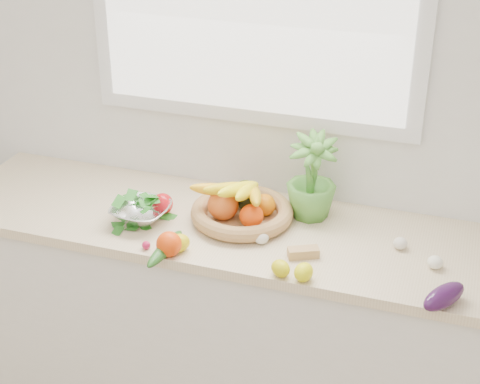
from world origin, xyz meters
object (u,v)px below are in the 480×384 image
(cucumber, at_px, (165,249))
(colander_with_spinach, at_px, (141,208))
(apple, at_px, (163,204))
(fruit_basket, at_px, (241,207))
(potted_herb, at_px, (312,177))
(eggplant, at_px, (444,296))

(cucumber, distance_m, colander_with_spinach, 0.26)
(apple, height_order, fruit_basket, fruit_basket)
(cucumber, xyz_separation_m, fruit_basket, (0.18, 0.31, 0.03))
(apple, height_order, potted_herb, potted_herb)
(potted_herb, bearing_deg, eggplant, -38.85)
(apple, distance_m, colander_with_spinach, 0.10)
(cucumber, bearing_deg, colander_with_spinach, 134.38)
(apple, xyz_separation_m, potted_herb, (0.55, 0.16, 0.13))
(fruit_basket, bearing_deg, potted_herb, 25.96)
(eggplant, distance_m, potted_herb, 0.70)
(eggplant, xyz_separation_m, fruit_basket, (-0.78, 0.31, 0.02))
(potted_herb, height_order, fruit_basket, potted_herb)
(apple, xyz_separation_m, cucumber, (0.13, -0.27, -0.02))
(potted_herb, xyz_separation_m, colander_with_spinach, (-0.60, -0.25, -0.11))
(potted_herb, bearing_deg, cucumber, -134.11)
(eggplant, xyz_separation_m, potted_herb, (-0.54, 0.43, 0.13))
(eggplant, relative_size, fruit_basket, 0.37)
(apple, relative_size, colander_with_spinach, 0.36)
(potted_herb, bearing_deg, apple, -163.50)
(potted_herb, distance_m, colander_with_spinach, 0.66)
(apple, bearing_deg, fruit_basket, 8.30)
(eggplant, distance_m, colander_with_spinach, 1.15)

